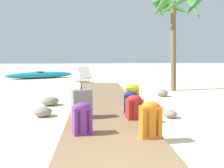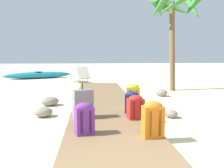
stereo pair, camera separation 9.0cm
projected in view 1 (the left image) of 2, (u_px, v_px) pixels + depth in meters
ground_plane at (106, 115)px, 5.60m from camera, size 60.00×60.00×0.00m
boardwalk at (104, 105)px, 6.51m from camera, size 1.65×9.21×0.08m
backpack_red at (134, 106)px, 4.94m from camera, size 0.35×0.31×0.50m
suitcase_grey at (82, 104)px, 5.02m from camera, size 0.46×0.35×0.73m
backpack_orange at (150, 118)px, 3.83m from camera, size 0.34×0.26×0.59m
backpack_navy at (131, 101)px, 5.46m from camera, size 0.34×0.31×0.49m
backpack_purple at (82, 117)px, 4.00m from camera, size 0.35×0.29×0.54m
backpack_yellow at (132, 95)px, 5.95m from camera, size 0.35×0.29×0.60m
palm_tree_far_right at (176, 11)px, 9.06m from camera, size 2.14×2.09×3.73m
lounge_chair at (81, 76)px, 11.86m from camera, size 1.17×1.62×0.82m
kayak at (40, 75)px, 13.89m from camera, size 3.79×2.05×0.40m
rock_right_far at (162, 93)px, 8.04m from camera, size 0.53×0.54×0.24m
rock_right_near at (170, 114)px, 5.33m from camera, size 0.38×0.40×0.18m
rock_left_far at (43, 112)px, 5.44m from camera, size 0.46×0.43×0.22m
rock_left_mid at (50, 101)px, 6.63m from camera, size 0.58×0.55×0.24m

